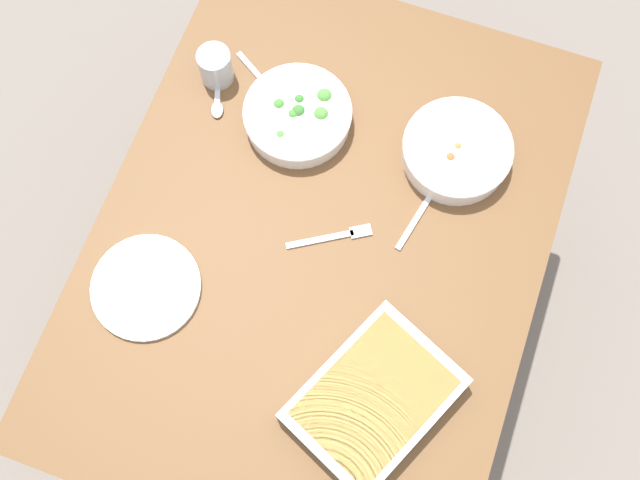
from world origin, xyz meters
TOP-DOWN VIEW (x-y plane):
  - ground_plane at (0.00, 0.00)m, footprint 6.00×6.00m
  - dining_table at (0.00, 0.00)m, footprint 1.20×0.90m
  - stew_bowl at (0.27, -0.21)m, footprint 0.23×0.23m
  - broccoli_bowl at (0.24, 0.13)m, footprint 0.23×0.23m
  - baking_dish at (-0.27, -0.20)m, footprint 0.36×0.32m
  - drink_cup at (0.28, 0.34)m, footprint 0.07×0.07m
  - side_plate at (-0.21, 0.29)m, footprint 0.22×0.22m
  - spoon_by_stew at (0.14, -0.18)m, footprint 0.18×0.06m
  - spoon_by_broccoli at (0.29, 0.22)m, footprint 0.11×0.16m
  - spoon_spare at (0.24, 0.32)m, footprint 0.17×0.08m
  - fork_on_table at (0.02, -0.03)m, footprint 0.11×0.16m

SIDE VIEW (x-z plane):
  - ground_plane at x=0.00m, z-range 0.00..0.00m
  - dining_table at x=0.00m, z-range 0.28..1.02m
  - fork_on_table at x=0.02m, z-range 0.74..0.75m
  - spoon_by_stew at x=0.14m, z-range 0.74..0.75m
  - spoon_by_broccoli at x=0.29m, z-range 0.74..0.75m
  - spoon_spare at x=0.24m, z-range 0.74..0.75m
  - side_plate at x=-0.21m, z-range 0.74..0.75m
  - broccoli_bowl at x=0.24m, z-range 0.74..0.80m
  - stew_bowl at x=0.27m, z-range 0.74..0.80m
  - baking_dish at x=-0.27m, z-range 0.74..0.80m
  - drink_cup at x=0.28m, z-range 0.74..0.82m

